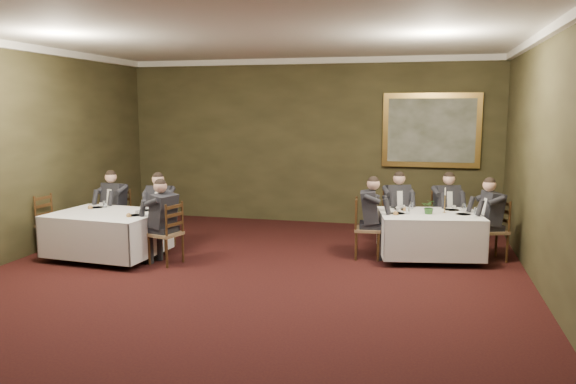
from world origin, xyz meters
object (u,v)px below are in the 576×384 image
at_px(candlestick, 445,203).
at_px(chair_main_endright, 492,243).
at_px(chair_main_endleft, 366,241).
at_px(diner_main_endright, 492,229).
at_px(table_main, 429,232).
at_px(diner_sec_backright, 161,219).
at_px(diner_main_backright, 445,219).
at_px(chair_sec_endleft, 54,236).
at_px(chair_main_backright, 445,231).
at_px(table_second, 108,231).
at_px(chair_main_backleft, 396,231).
at_px(chair_sec_backright, 161,232).
at_px(diner_sec_endright, 166,232).
at_px(diner_sec_backleft, 116,216).
at_px(chair_sec_endright, 167,246).
at_px(diner_main_backleft, 397,218).
at_px(diner_main_endleft, 367,227).
at_px(chair_sec_backleft, 117,228).
at_px(centerpiece, 429,206).
at_px(painting, 431,130).

bearing_deg(candlestick, chair_main_endright, 4.63).
distance_m(chair_main_endleft, diner_main_endright, 2.03).
relative_size(table_main, diner_sec_backright, 1.34).
height_order(diner_main_backright, candlestick, diner_main_backright).
bearing_deg(chair_main_endleft, chair_sec_endleft, -85.45).
relative_size(chair_main_backright, chair_sec_endleft, 1.00).
height_order(table_second, diner_main_endright, diner_main_endright).
xyz_separation_m(chair_main_backleft, chair_main_backright, (0.85, 0.15, 0.00)).
bearing_deg(candlestick, chair_sec_backright, -174.57).
relative_size(chair_main_backright, diner_sec_endright, 0.74).
bearing_deg(chair_main_endright, diner_sec_backleft, 74.70).
xyz_separation_m(chair_sec_endright, chair_sec_endleft, (-2.20, 0.19, 0.00)).
distance_m(diner_main_backleft, diner_sec_endright, 4.04).
distance_m(table_main, chair_sec_backright, 4.63).
bearing_deg(diner_main_endright, table_second, 83.30).
bearing_deg(table_second, chair_sec_endleft, 175.18).
xyz_separation_m(diner_main_backright, chair_main_endright, (0.72, -0.70, -0.23)).
bearing_deg(chair_main_endleft, diner_sec_backright, -92.59).
height_order(diner_main_backleft, chair_main_endleft, diner_main_backleft).
bearing_deg(chair_main_endleft, diner_main_backleft, 148.47).
height_order(diner_main_endleft, diner_sec_backleft, same).
xyz_separation_m(table_second, chair_sec_endright, (1.10, -0.09, -0.17)).
xyz_separation_m(chair_sec_backleft, centerpiece, (5.53, 0.20, 0.61)).
bearing_deg(table_second, chair_main_backright, 20.99).
relative_size(diner_main_backleft, painting, 0.69).
xyz_separation_m(diner_main_backleft, chair_sec_endleft, (-5.69, -1.83, -0.23)).
bearing_deg(diner_main_backleft, diner_sec_backleft, -10.39).
bearing_deg(chair_main_backleft, chair_main_endright, 138.38).
bearing_deg(table_main, chair_sec_endleft, -169.96).
relative_size(diner_main_backright, diner_main_endright, 1.00).
relative_size(chair_sec_endright, painting, 0.52).
bearing_deg(candlestick, diner_main_endright, 4.40).
xyz_separation_m(chair_main_backleft, diner_main_backright, (0.85, 0.14, 0.23)).
bearing_deg(chair_sec_endright, table_main, -56.69).
bearing_deg(diner_main_backright, table_main, 50.98).
height_order(diner_sec_backleft, diner_sec_endright, same).
xyz_separation_m(chair_main_endleft, diner_sec_backright, (-3.61, -0.19, 0.23)).
bearing_deg(diner_main_backright, painting, -100.90).
bearing_deg(table_main, painting, 90.00).
xyz_separation_m(table_main, chair_main_backright, (0.28, 0.89, -0.17)).
bearing_deg(table_main, table_second, -166.89).
relative_size(chair_main_backleft, chair_sec_backright, 1.00).
bearing_deg(diner_sec_endright, table_main, -56.78).
distance_m(chair_main_backright, chair_sec_endleft, 6.83).
height_order(chair_main_backleft, chair_sec_endright, same).
relative_size(chair_sec_backleft, diner_sec_backleft, 0.74).
bearing_deg(chair_sec_endleft, chair_sec_endright, 91.12).
height_order(chair_main_backright, diner_sec_backleft, diner_sec_backleft).
relative_size(chair_main_endleft, chair_main_endright, 1.00).
height_order(chair_sec_backright, painting, painting).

